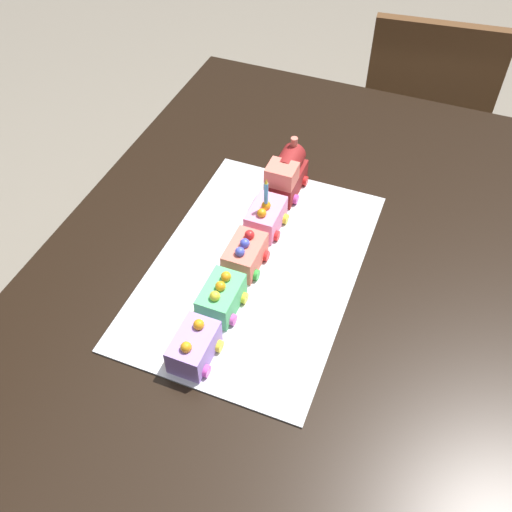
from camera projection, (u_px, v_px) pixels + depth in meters
name	position (u px, v px, depth m)	size (l,w,h in m)	color
ground_plane	(279.00, 422.00, 1.74)	(8.00, 8.00, 0.00)	gray
dining_table	(287.00, 290.00, 1.28)	(1.40, 1.00, 0.74)	black
chair	(421.00, 116.00, 2.01)	(0.44, 0.44, 0.86)	brown
cake_board	(256.00, 267.00, 1.18)	(0.60, 0.40, 0.00)	silver
cake_locomotive	(286.00, 174.00, 1.30)	(0.14, 0.08, 0.12)	maroon
cake_car_caboose_bubblegum	(266.00, 217.00, 1.23)	(0.10, 0.08, 0.07)	pink
cake_car_flatbed_coral	(245.00, 254.00, 1.16)	(0.10, 0.08, 0.07)	#F27260
cake_car_gondola_mint_green	(221.00, 297.00, 1.08)	(0.10, 0.08, 0.07)	#59CC7A
cake_car_tanker_lavender	(194.00, 346.00, 1.01)	(0.10, 0.08, 0.07)	#AD84E0
birthday_candle	(266.00, 191.00, 1.18)	(0.01, 0.01, 0.06)	#4CA5E5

